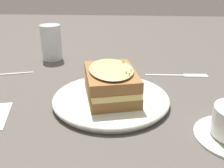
% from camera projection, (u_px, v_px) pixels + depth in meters
% --- Properties ---
extents(ground_plane, '(2.40, 2.40, 0.00)m').
position_uv_depth(ground_plane, '(111.00, 101.00, 0.61)').
color(ground_plane, '#514C47').
extents(dinner_plate, '(0.27, 0.27, 0.02)m').
position_uv_depth(dinner_plate, '(112.00, 99.00, 0.60)').
color(dinner_plate, silver).
rests_on(dinner_plate, ground_plane).
extents(sandwich, '(0.14, 0.17, 0.07)m').
position_uv_depth(sandwich, '(112.00, 82.00, 0.58)').
color(sandwich, olive).
rests_on(sandwich, dinner_plate).
extents(water_glass, '(0.07, 0.07, 0.12)m').
position_uv_depth(water_glass, '(51.00, 42.00, 0.87)').
color(water_glass, silver).
rests_on(water_glass, ground_plane).
extents(fork, '(0.18, 0.02, 0.00)m').
position_uv_depth(fork, '(184.00, 75.00, 0.76)').
color(fork, silver).
rests_on(fork, ground_plane).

